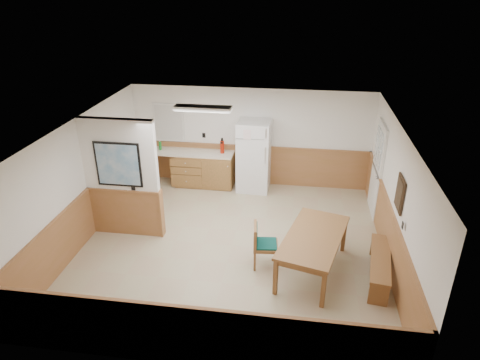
% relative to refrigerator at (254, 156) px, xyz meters
% --- Properties ---
extents(ground, '(6.00, 6.00, 0.00)m').
position_rel_refrigerator_xyz_m(ground, '(-0.13, -2.63, -0.89)').
color(ground, tan).
rests_on(ground, ground).
extents(ceiling, '(6.00, 6.00, 0.02)m').
position_rel_refrigerator_xyz_m(ceiling, '(-0.13, -2.63, 1.61)').
color(ceiling, white).
rests_on(ceiling, back_wall).
extents(back_wall, '(6.00, 0.02, 2.50)m').
position_rel_refrigerator_xyz_m(back_wall, '(-0.13, 0.37, 0.36)').
color(back_wall, white).
rests_on(back_wall, ground).
extents(right_wall, '(0.02, 6.00, 2.50)m').
position_rel_refrigerator_xyz_m(right_wall, '(2.87, -2.63, 0.36)').
color(right_wall, white).
rests_on(right_wall, ground).
extents(left_wall, '(0.02, 6.00, 2.50)m').
position_rel_refrigerator_xyz_m(left_wall, '(-3.13, -2.63, 0.36)').
color(left_wall, white).
rests_on(left_wall, ground).
extents(wainscot_back, '(6.00, 0.04, 1.00)m').
position_rel_refrigerator_xyz_m(wainscot_back, '(-0.13, 0.35, -0.39)').
color(wainscot_back, '#A06640').
rests_on(wainscot_back, ground).
extents(wainscot_right, '(0.04, 6.00, 1.00)m').
position_rel_refrigerator_xyz_m(wainscot_right, '(2.85, -2.63, -0.39)').
color(wainscot_right, '#A06640').
rests_on(wainscot_right, ground).
extents(wainscot_left, '(0.04, 6.00, 1.00)m').
position_rel_refrigerator_xyz_m(wainscot_left, '(-3.11, -2.63, -0.39)').
color(wainscot_left, '#A06640').
rests_on(wainscot_left, ground).
extents(partition_wall, '(1.50, 0.20, 2.50)m').
position_rel_refrigerator_xyz_m(partition_wall, '(-2.38, -2.43, 0.34)').
color(partition_wall, white).
rests_on(partition_wall, ground).
extents(kitchen_counter, '(2.20, 0.61, 1.00)m').
position_rel_refrigerator_xyz_m(kitchen_counter, '(-1.34, 0.05, -0.43)').
color(kitchen_counter, '#A56A3A').
rests_on(kitchen_counter, ground).
extents(exterior_door, '(0.07, 1.02, 2.15)m').
position_rel_refrigerator_xyz_m(exterior_door, '(2.84, -0.73, 0.16)').
color(exterior_door, white).
rests_on(exterior_door, ground).
extents(kitchen_window, '(0.80, 0.04, 1.00)m').
position_rel_refrigerator_xyz_m(kitchen_window, '(-2.23, 0.35, 0.66)').
color(kitchen_window, white).
rests_on(kitchen_window, back_wall).
extents(wall_painting, '(0.04, 0.50, 0.60)m').
position_rel_refrigerator_xyz_m(wall_painting, '(2.84, -2.93, 0.66)').
color(wall_painting, '#322214').
rests_on(wall_painting, right_wall).
extents(fluorescent_fixture, '(1.20, 0.30, 0.09)m').
position_rel_refrigerator_xyz_m(fluorescent_fixture, '(-0.93, -1.33, 1.55)').
color(fluorescent_fixture, white).
rests_on(fluorescent_fixture, ceiling).
extents(refrigerator, '(0.81, 0.73, 1.79)m').
position_rel_refrigerator_xyz_m(refrigerator, '(0.00, 0.00, 0.00)').
color(refrigerator, white).
rests_on(refrigerator, ground).
extents(dining_table, '(1.38, 2.04, 0.75)m').
position_rel_refrigerator_xyz_m(dining_table, '(1.44, -3.21, -0.23)').
color(dining_table, brown).
rests_on(dining_table, ground).
extents(dining_bench, '(0.57, 1.57, 0.45)m').
position_rel_refrigerator_xyz_m(dining_bench, '(2.63, -3.26, -0.55)').
color(dining_bench, brown).
rests_on(dining_bench, ground).
extents(dining_chair, '(0.66, 0.49, 0.85)m').
position_rel_refrigerator_xyz_m(dining_chair, '(0.50, -3.16, -0.40)').
color(dining_chair, brown).
rests_on(dining_chair, ground).
extents(fire_extinguisher, '(0.10, 0.10, 0.40)m').
position_rel_refrigerator_xyz_m(fire_extinguisher, '(-0.81, 0.08, 0.18)').
color(fire_extinguisher, '#B01D09').
rests_on(fire_extinguisher, kitchen_counter).
extents(soap_bottle, '(0.08, 0.08, 0.22)m').
position_rel_refrigerator_xyz_m(soap_bottle, '(-2.42, 0.10, 0.11)').
color(soap_bottle, '#188528').
rests_on(soap_bottle, kitchen_counter).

